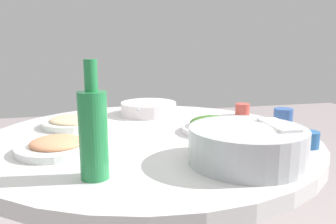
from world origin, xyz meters
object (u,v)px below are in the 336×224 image
object	(u,v)px
soup_bowl	(149,109)
tea_cup_near	(242,110)
round_dining_table	(151,165)
dish_greens	(215,126)
green_bottle	(93,132)
dish_shrimp	(57,146)
tea_cup_side	(308,139)
tea_cup_far	(283,118)
rice_bowl	(247,144)
dish_noodles	(75,122)

from	to	relation	value
soup_bowl	tea_cup_near	distance (m)	0.42
round_dining_table	dish_greens	size ratio (longest dim) A/B	4.80
green_bottle	tea_cup_near	bearing A→B (deg)	41.08
dish_shrimp	tea_cup_side	distance (m)	0.78
tea_cup_near	tea_cup_far	bearing A→B (deg)	-77.04
dish_shrimp	round_dining_table	bearing A→B (deg)	20.18
tea_cup_far	green_bottle	bearing A→B (deg)	-154.56
green_bottle	tea_cup_near	distance (m)	0.89
round_dining_table	tea_cup_near	world-z (taller)	tea_cup_near
soup_bowl	tea_cup_far	size ratio (longest dim) A/B	3.39
rice_bowl	green_bottle	xyz separation A→B (m)	(-0.41, -0.01, 0.06)
round_dining_table	green_bottle	world-z (taller)	green_bottle
tea_cup_near	tea_cup_far	xyz separation A→B (m)	(0.06, -0.24, 0.01)
dish_noodles	round_dining_table	bearing A→B (deg)	-37.76
dish_shrimp	dish_greens	bearing A→B (deg)	10.10
soup_bowl	tea_cup_near	bearing A→B (deg)	-16.66
rice_bowl	tea_cup_near	bearing A→B (deg)	65.34
green_bottle	rice_bowl	bearing A→B (deg)	1.55
round_dining_table	rice_bowl	world-z (taller)	rice_bowl
round_dining_table	soup_bowl	world-z (taller)	soup_bowl
tea_cup_near	dish_shrimp	bearing A→B (deg)	-155.93
round_dining_table	tea_cup_near	bearing A→B (deg)	26.52
dish_greens	tea_cup_side	size ratio (longest dim) A/B	3.59
rice_bowl	tea_cup_side	world-z (taller)	rice_bowl
dish_shrimp	tea_cup_far	bearing A→B (deg)	7.31
dish_shrimp	tea_cup_side	size ratio (longest dim) A/B	3.58
round_dining_table	dish_greens	distance (m)	0.28
dish_shrimp	green_bottle	distance (m)	0.28
soup_bowl	dish_noodles	world-z (taller)	soup_bowl
round_dining_table	green_bottle	size ratio (longest dim) A/B	4.06
round_dining_table	dish_greens	xyz separation A→B (m)	(0.24, -0.02, 0.14)
soup_bowl	dish_noodles	distance (m)	0.36
dish_noodles	dish_shrimp	bearing A→B (deg)	-98.12
round_dining_table	tea_cup_near	size ratio (longest dim) A/B	18.19
dish_shrimp	green_bottle	xyz separation A→B (m)	(0.10, -0.24, 0.10)
dish_greens	dish_noodles	size ratio (longest dim) A/B	0.99
dish_shrimp	dish_noodles	size ratio (longest dim) A/B	0.99
green_bottle	dish_shrimp	bearing A→B (deg)	113.49
green_bottle	tea_cup_far	xyz separation A→B (m)	(0.73, 0.34, -0.08)
dish_shrimp	tea_cup_far	world-z (taller)	tea_cup_far
green_bottle	tea_cup_side	world-z (taller)	green_bottle
dish_noodles	green_bottle	world-z (taller)	green_bottle
dish_noodles	tea_cup_side	bearing A→B (deg)	-32.65
rice_bowl	green_bottle	world-z (taller)	green_bottle
soup_bowl	dish_shrimp	size ratio (longest dim) A/B	1.03
rice_bowl	dish_noodles	xyz separation A→B (m)	(-0.47, 0.54, -0.03)
rice_bowl	dish_greens	distance (m)	0.33
round_dining_table	soup_bowl	bearing A→B (deg)	80.24
dish_shrimp	tea_cup_side	xyz separation A→B (m)	(0.76, -0.14, 0.01)
dish_greens	dish_shrimp	xyz separation A→B (m)	(-0.55, -0.10, -0.01)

